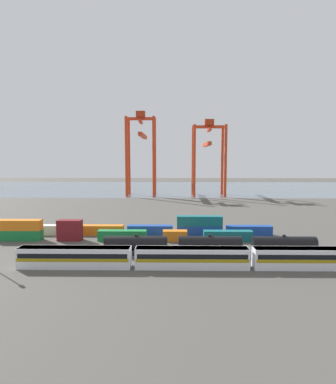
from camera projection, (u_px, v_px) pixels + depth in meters
The scene contains 19 objects.
ground_plane at pixel (169, 213), 121.86m from camera, with size 420.00×420.00×0.00m, color #4C4944.
harbour_water at pixel (171, 188), 220.70m from camera, with size 400.00×110.00×0.01m, color slate.
passenger_train at pixel (192, 257), 60.57m from camera, with size 65.53×3.14×3.90m.
freight_tank_row at pixel (210, 245), 68.82m from camera, with size 44.87×2.95×4.41m.
shipping_container_0 at pixel (18, 235), 81.20m from camera, with size 12.10×2.44×2.60m, color #197538.
shipping_container_1 at pixel (17, 225), 80.93m from camera, with size 12.10×2.44×2.60m, color orange.
shipping_container_2 at pixel (70, 235), 81.01m from camera, with size 6.04×2.44×2.60m, color maroon.
shipping_container_3 at pixel (70, 225), 80.73m from camera, with size 6.04×2.44×2.60m, color maroon.
shipping_container_4 at pixel (122, 235), 80.81m from camera, with size 12.10×2.44×2.60m, color #197538.
shipping_container_5 at pixel (175, 236), 80.61m from camera, with size 6.04×2.44×2.60m, color orange.
shipping_container_6 at pixel (228, 236), 80.42m from camera, with size 12.10×2.44×2.60m, color #146066.
shipping_container_7 at pixel (52, 230), 87.12m from camera, with size 12.10×2.44×2.60m, color silver.
shipping_container_8 at pixel (101, 230), 86.92m from camera, with size 12.10×2.44×2.60m, color orange.
shipping_container_9 at pixel (150, 230), 86.72m from camera, with size 12.10×2.44×2.60m, color #1C4299.
shipping_container_10 at pixel (199, 230), 86.52m from camera, with size 12.10×2.44×2.60m, color #1C4299.
shipping_container_11 at pixel (200, 221), 86.25m from camera, with size 12.10×2.44×2.60m, color #146066.
shipping_container_12 at pixel (249, 230), 86.33m from camera, with size 12.10×2.44×2.60m, color #1C4299.
gantry_crane_west at pixel (141, 145), 178.52m from camera, with size 16.18×36.41×45.68m.
gantry_crane_central at pixel (208, 150), 177.90m from camera, with size 18.12×33.81×41.31m.
Camera 1 is at (1.33, -80.35, 20.68)m, focal length 30.19 mm.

